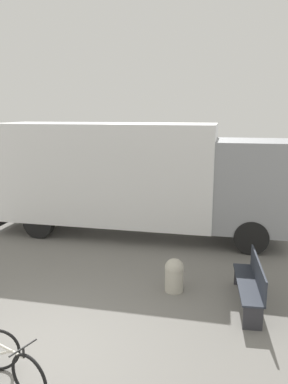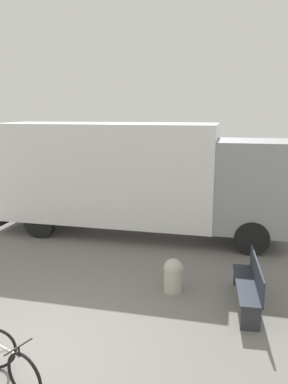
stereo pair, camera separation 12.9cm
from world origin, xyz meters
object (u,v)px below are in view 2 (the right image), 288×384
delivery_truck (135,175)px  park_bench (251,282)px  bollard_near_bench (173,274)px  bicycle_middle (1,362)px

delivery_truck → park_bench: delivery_truck is taller
park_bench → delivery_truck: bearing=37.1°
park_bench → bollard_near_bench: park_bench is taller
delivery_truck → bicycle_middle: size_ratio=5.58×
bollard_near_bench → park_bench: bearing=0.7°
delivery_truck → bicycle_middle: 7.04m
park_bench → bicycle_middle: 4.61m
park_bench → bicycle_middle: park_bench is taller
bollard_near_bench → delivery_truck: bearing=126.9°
delivery_truck → bicycle_middle: (1.14, -6.79, -1.50)m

